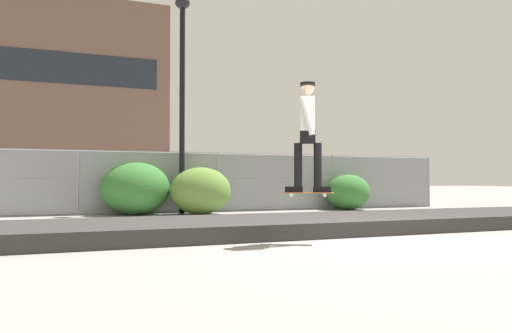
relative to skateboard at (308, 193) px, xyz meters
name	(u,v)px	position (x,y,z in m)	size (l,w,h in m)	color
ground_plane	(374,243)	(0.98, -0.37, -0.79)	(120.00, 120.00, 0.00)	gray
gravel_berm	(312,224)	(0.98, 1.69, -0.65)	(14.04, 2.71, 0.27)	#33302D
skateboard	(308,193)	(0.00, 0.00, 0.00)	(0.80, 0.56, 0.07)	#9E5B33
skater	(308,129)	(0.00, 0.00, 1.01)	(0.68, 0.62, 1.76)	black
chain_fence	(218,182)	(0.98, 7.89, 0.14)	(16.53, 0.06, 1.85)	gray
street_lamp	(182,77)	(-0.25, 7.55, 3.27)	(0.44, 0.44, 6.48)	black
parked_car_near	(46,185)	(-4.03, 10.85, 0.05)	(4.54, 2.23, 1.66)	#B7BABF
shrub_left	(135,188)	(-1.61, 7.45, -0.04)	(1.95, 1.59, 1.50)	#336B2D
shrub_center	(201,191)	(0.16, 6.92, -0.11)	(1.76, 1.44, 1.36)	#567A33
shrub_right	(348,192)	(5.37, 7.35, -0.20)	(1.52, 1.25, 1.18)	#336B2D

